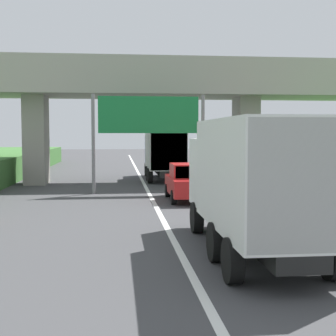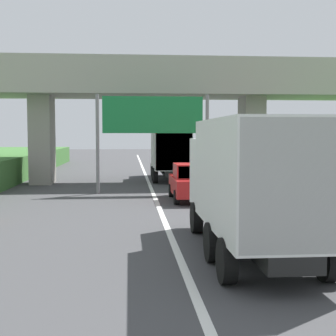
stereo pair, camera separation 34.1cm
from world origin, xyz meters
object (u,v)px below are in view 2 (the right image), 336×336
Objects in this scene: truck_blue at (169,151)px; truck_white at (250,180)px; overhead_highway_sign at (153,121)px; car_red at (191,182)px.

truck_white is (0.35, -20.01, 0.00)m from truck_blue.
overhead_highway_sign is 1.43× the size of car_red.
car_red is at bearing -89.03° from truck_blue.
truck_blue is at bearing 78.41° from overhead_highway_sign.
overhead_highway_sign is 4.42m from car_red.
truck_blue is 20.01m from truck_white.
overhead_highway_sign is at bearing 119.43° from car_red.
truck_blue is (1.47, 7.16, -1.83)m from overhead_highway_sign.
car_red is at bearing 91.04° from truck_white.
truck_blue is 10.12m from car_red.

